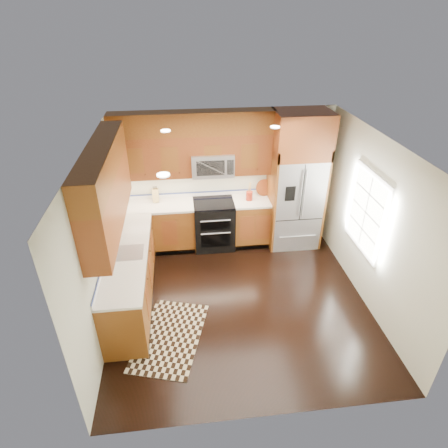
{
  "coord_description": "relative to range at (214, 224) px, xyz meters",
  "views": [
    {
      "loc": [
        -0.79,
        -4.53,
        4.17
      ],
      "look_at": [
        -0.18,
        0.6,
        1.1
      ],
      "focal_mm": 30.0,
      "sensor_mm": 36.0,
      "label": 1
    }
  ],
  "objects": [
    {
      "name": "utensil_crock",
      "position": [
        0.68,
        0.04,
        0.59
      ],
      "size": [
        0.16,
        0.16,
        0.36
      ],
      "color": "maroon",
      "rests_on": "countertop"
    },
    {
      "name": "wall_back",
      "position": [
        0.25,
        0.33,
        0.83
      ],
      "size": [
        4.0,
        0.02,
        2.6
      ],
      "primitive_type": "cube",
      "color": "beige",
      "rests_on": "ground"
    },
    {
      "name": "wall_right",
      "position": [
        2.25,
        -1.67,
        0.83
      ],
      "size": [
        0.02,
        4.0,
        2.6
      ],
      "primitive_type": "cube",
      "color": "beige",
      "rests_on": "ground"
    },
    {
      "name": "ground",
      "position": [
        0.25,
        -1.67,
        -0.47
      ],
      "size": [
        4.0,
        4.0,
        0.0
      ],
      "primitive_type": "plane",
      "color": "black",
      "rests_on": "ground"
    },
    {
      "name": "refrigerator",
      "position": [
        1.55,
        -0.04,
        0.83
      ],
      "size": [
        0.98,
        0.75,
        2.6
      ],
      "color": "#B2B2B7",
      "rests_on": "ground"
    },
    {
      "name": "base_cabinets",
      "position": [
        -0.98,
        -0.77,
        -0.02
      ],
      "size": [
        2.85,
        3.0,
        0.9
      ],
      "color": "brown",
      "rests_on": "ground"
    },
    {
      "name": "rug",
      "position": [
        -0.86,
        -2.31,
        -0.46
      ],
      "size": [
        1.21,
        1.59,
        0.01
      ],
      "primitive_type": "cube",
      "rotation": [
        0.0,
        0.0,
        -0.28
      ],
      "color": "black",
      "rests_on": "ground"
    },
    {
      "name": "countertop",
      "position": [
        -0.84,
        -0.65,
        0.45
      ],
      "size": [
        2.86,
        3.01,
        0.04
      ],
      "color": "silver",
      "rests_on": "base_cabinets"
    },
    {
      "name": "cutting_board",
      "position": [
        1.0,
        0.21,
        0.48
      ],
      "size": [
        0.37,
        0.37,
        0.02
      ],
      "primitive_type": "cylinder",
      "rotation": [
        0.0,
        0.0,
        0.14
      ],
      "color": "brown",
      "rests_on": "countertop"
    },
    {
      "name": "wall_left",
      "position": [
        -1.75,
        -1.67,
        0.83
      ],
      "size": [
        0.02,
        4.0,
        2.6
      ],
      "primitive_type": "cube",
      "color": "beige",
      "rests_on": "ground"
    },
    {
      "name": "window",
      "position": [
        2.23,
        -1.47,
        0.93
      ],
      "size": [
        0.04,
        1.1,
        1.3
      ],
      "color": "white",
      "rests_on": "ground"
    },
    {
      "name": "knife_block",
      "position": [
        -1.07,
        0.2,
        0.6
      ],
      "size": [
        0.11,
        0.15,
        0.31
      ],
      "color": "tan",
      "rests_on": "countertop"
    },
    {
      "name": "sink_faucet",
      "position": [
        -1.48,
        -1.44,
        0.52
      ],
      "size": [
        0.54,
        0.44,
        0.37
      ],
      "color": "#B2B2B7",
      "rests_on": "countertop"
    },
    {
      "name": "range",
      "position": [
        0.0,
        0.0,
        0.0
      ],
      "size": [
        0.76,
        0.67,
        0.95
      ],
      "color": "black",
      "rests_on": "ground"
    },
    {
      "name": "microwave",
      "position": [
        -0.0,
        0.13,
        1.19
      ],
      "size": [
        0.76,
        0.4,
        0.42
      ],
      "color": "#B2B2B7",
      "rests_on": "ground"
    },
    {
      "name": "upper_cabinets",
      "position": [
        -0.9,
        -0.58,
        1.56
      ],
      "size": [
        2.85,
        3.0,
        1.15
      ],
      "color": "brown",
      "rests_on": "ground"
    }
  ]
}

